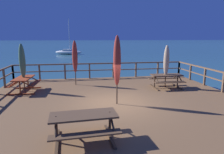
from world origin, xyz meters
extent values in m
plane|color=#2D5B6B|center=(0.00, 0.00, 0.00)|extent=(600.00, 600.00, 0.00)
cube|color=brown|center=(0.00, 0.00, 0.38)|extent=(12.18, 11.49, 0.75)
cube|color=brown|center=(0.00, 5.60, 1.80)|extent=(11.88, 0.09, 0.08)
cube|color=brown|center=(0.00, 5.60, 1.33)|extent=(11.88, 0.07, 0.06)
cube|color=brown|center=(-5.94, 5.60, 1.28)|extent=(0.10, 0.10, 1.05)
cube|color=brown|center=(-4.24, 5.60, 1.28)|extent=(0.10, 0.10, 1.05)
cube|color=brown|center=(-2.55, 5.60, 1.28)|extent=(0.10, 0.10, 1.05)
cube|color=brown|center=(-0.85, 5.60, 1.28)|extent=(0.10, 0.10, 1.05)
cube|color=brown|center=(0.85, 5.60, 1.28)|extent=(0.10, 0.10, 1.05)
cube|color=brown|center=(2.55, 5.60, 1.28)|extent=(0.10, 0.10, 1.05)
cube|color=brown|center=(4.24, 5.60, 1.28)|extent=(0.10, 0.10, 1.05)
cube|color=brown|center=(5.94, 5.60, 1.28)|extent=(0.10, 0.10, 1.05)
cube|color=brown|center=(-5.94, 4.00, 1.28)|extent=(0.10, 0.10, 1.05)
cube|color=brown|center=(-5.94, 5.60, 1.28)|extent=(0.10, 0.10, 1.05)
cube|color=brown|center=(5.94, 0.80, 1.28)|extent=(0.10, 0.10, 1.05)
cube|color=brown|center=(5.94, 2.40, 1.28)|extent=(0.10, 0.10, 1.05)
cube|color=brown|center=(5.94, 4.00, 1.28)|extent=(0.10, 0.10, 1.05)
cube|color=brown|center=(5.94, 5.60, 1.28)|extent=(0.10, 0.10, 1.05)
cube|color=#993819|center=(-4.49, 2.64, 1.49)|extent=(0.84, 1.71, 0.05)
cube|color=#993819|center=(-3.93, 2.62, 1.19)|extent=(0.36, 1.69, 0.04)
cube|color=#993819|center=(-5.05, 2.67, 1.19)|extent=(0.36, 1.69, 0.04)
cube|color=maroon|center=(-4.52, 1.98, 0.78)|extent=(1.40, 0.14, 0.06)
cylinder|color=maroon|center=(-4.52, 1.98, 1.12)|extent=(0.07, 0.07, 0.74)
cylinder|color=maroon|center=(-4.24, 1.97, 1.34)|extent=(0.63, 0.08, 0.37)
cylinder|color=maroon|center=(-4.80, 1.99, 1.34)|extent=(0.63, 0.08, 0.37)
cube|color=maroon|center=(-4.46, 3.30, 0.78)|extent=(1.40, 0.14, 0.06)
cylinder|color=maroon|center=(-4.46, 3.30, 1.12)|extent=(0.07, 0.07, 0.74)
cylinder|color=maroon|center=(-4.18, 3.29, 1.34)|extent=(0.63, 0.08, 0.37)
cylinder|color=maroon|center=(-4.74, 3.31, 1.34)|extent=(0.63, 0.08, 0.37)
cube|color=brown|center=(3.40, 2.24, 1.49)|extent=(1.77, 0.82, 0.05)
cube|color=brown|center=(3.38, 1.68, 1.19)|extent=(1.75, 0.34, 0.04)
cube|color=brown|center=(3.42, 2.79, 1.19)|extent=(1.75, 0.34, 0.04)
cube|color=#432F1F|center=(2.71, 2.26, 0.78)|extent=(0.13, 1.40, 0.06)
cylinder|color=#432F1F|center=(2.71, 2.26, 1.12)|extent=(0.07, 0.07, 0.74)
cylinder|color=#432F1F|center=(2.70, 1.98, 1.34)|extent=(0.08, 0.63, 0.37)
cylinder|color=#432F1F|center=(2.72, 2.54, 1.34)|extent=(0.08, 0.63, 0.37)
cube|color=#432F1F|center=(4.09, 2.21, 0.78)|extent=(0.13, 1.40, 0.06)
cylinder|color=#432F1F|center=(4.09, 2.21, 1.12)|extent=(0.07, 0.07, 0.74)
cylinder|color=#432F1F|center=(4.08, 1.93, 1.34)|extent=(0.08, 0.63, 0.37)
cylinder|color=#432F1F|center=(4.10, 2.49, 1.34)|extent=(0.08, 0.63, 0.37)
cube|color=brown|center=(-1.43, -3.06, 1.49)|extent=(1.88, 0.87, 0.05)
cube|color=brown|center=(-1.39, -3.62, 1.19)|extent=(1.85, 0.39, 0.04)
cube|color=brown|center=(-1.46, -2.50, 1.19)|extent=(1.85, 0.39, 0.04)
cube|color=#432F1F|center=(-2.17, -3.11, 0.78)|extent=(0.17, 1.40, 0.06)
cylinder|color=#432F1F|center=(-2.17, -3.11, 1.12)|extent=(0.07, 0.07, 0.74)
cylinder|color=#432F1F|center=(-2.15, -3.39, 1.34)|extent=(0.10, 0.63, 0.37)
cylinder|color=#432F1F|center=(-2.18, -2.83, 1.34)|extent=(0.10, 0.63, 0.37)
cube|color=#432F1F|center=(-0.69, -3.01, 0.78)|extent=(0.17, 1.40, 0.06)
cylinder|color=#432F1F|center=(-0.69, -3.01, 1.12)|extent=(0.07, 0.07, 0.74)
cylinder|color=#432F1F|center=(-0.67, -3.29, 1.34)|extent=(0.10, 0.63, 0.37)
cylinder|color=#432F1F|center=(-0.71, -2.73, 1.34)|extent=(0.10, 0.63, 0.37)
cylinder|color=#4C3828|center=(-4.50, 2.72, 1.96)|extent=(0.06, 0.06, 2.42)
ellipsoid|color=#4C704C|center=(-4.50, 2.72, 2.39)|extent=(0.32, 0.32, 1.84)
cylinder|color=#2D432D|center=(-4.50, 2.72, 2.25)|extent=(0.21, 0.21, 0.05)
cone|color=#4C3828|center=(-4.50, 2.72, 3.24)|extent=(0.10, 0.10, 0.14)
cylinder|color=#4C3828|center=(3.38, 2.31, 1.91)|extent=(0.06, 0.06, 2.32)
ellipsoid|color=tan|center=(3.38, 2.31, 2.32)|extent=(0.32, 0.32, 1.76)
cylinder|color=#71614F|center=(3.38, 2.31, 2.19)|extent=(0.21, 0.21, 0.05)
cone|color=#4C3828|center=(3.38, 2.31, 3.14)|extent=(0.10, 0.10, 0.14)
cylinder|color=#4C3828|center=(0.05, -0.17, 2.15)|extent=(0.06, 0.06, 2.79)
ellipsoid|color=#A33328|center=(0.05, -0.17, 2.64)|extent=(0.32, 0.32, 2.12)
cylinder|color=maroon|center=(0.05, -0.17, 2.48)|extent=(0.21, 0.21, 0.05)
cone|color=#4C3828|center=(0.05, -0.17, 3.61)|extent=(0.10, 0.10, 0.14)
cylinder|color=#4C3828|center=(-1.79, 3.80, 2.03)|extent=(0.06, 0.06, 2.55)
ellipsoid|color=#A33328|center=(-1.79, 3.80, 2.48)|extent=(0.32, 0.32, 1.94)
cylinder|color=maroon|center=(-1.79, 3.80, 2.33)|extent=(0.21, 0.21, 0.05)
cone|color=#4C3828|center=(-1.79, 3.80, 3.37)|extent=(0.10, 0.10, 0.14)
ellipsoid|color=white|center=(-4.01, 36.73, 0.45)|extent=(6.23, 3.28, 0.90)
cube|color=silver|center=(-4.30, 36.82, 0.95)|extent=(2.03, 1.55, 0.36)
cylinder|color=silver|center=(-3.72, 36.65, 4.22)|extent=(0.10, 0.10, 7.00)
camera|label=1|loc=(-1.47, -8.24, 3.59)|focal=31.58mm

